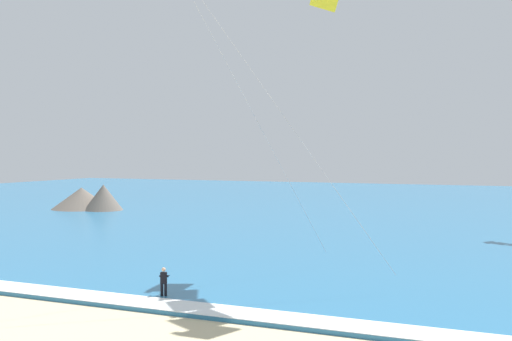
{
  "coord_description": "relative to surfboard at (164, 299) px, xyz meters",
  "views": [
    {
      "loc": [
        13.16,
        -11.91,
        7.65
      ],
      "look_at": [
        1.72,
        15.89,
        6.76
      ],
      "focal_mm": 41.26,
      "sensor_mm": 36.0,
      "label": 1
    }
  ],
  "objects": [
    {
      "name": "headland_left",
      "position": [
        -34.15,
        37.18,
        1.58
      ],
      "size": [
        10.79,
        8.36,
        3.56
      ],
      "color": "#665B51",
      "rests_on": "ground"
    },
    {
      "name": "surf_foam",
      "position": [
        2.88,
        -1.53,
        0.19
      ],
      "size": [
        200.0,
        1.96,
        0.04
      ],
      "primitive_type": "cube",
      "color": "white",
      "rests_on": "sea"
    },
    {
      "name": "kitesurfer",
      "position": [
        -0.01,
        0.02,
        0.91
      ],
      "size": [
        0.66,
        0.65,
        1.69
      ],
      "color": "black",
      "rests_on": "ground"
    },
    {
      "name": "sea",
      "position": [
        2.88,
        57.47,
        0.07
      ],
      "size": [
        200.0,
        120.0,
        0.2
      ],
      "primitive_type": "cube",
      "color": "teal",
      "rests_on": "ground"
    },
    {
      "name": "surfboard",
      "position": [
        0.0,
        0.0,
        0.0
      ],
      "size": [
        0.98,
        1.46,
        0.09
      ],
      "color": "white",
      "rests_on": "ground"
    }
  ]
}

